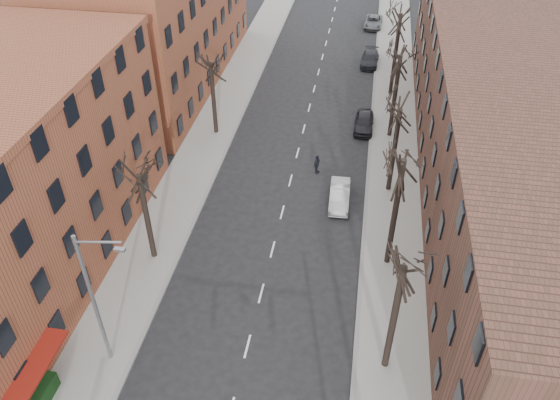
% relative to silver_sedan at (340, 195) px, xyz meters
% --- Properties ---
extents(sidewalk_left, '(4.00, 90.00, 0.15)m').
position_rel_silver_sedan_xyz_m(sidewalk_left, '(-12.00, 9.19, -0.60)').
color(sidewalk_left, gray).
rests_on(sidewalk_left, ground).
extents(sidewalk_right, '(4.00, 90.00, 0.15)m').
position_rel_silver_sedan_xyz_m(sidewalk_right, '(4.00, 9.19, -0.60)').
color(sidewalk_right, gray).
rests_on(sidewalk_right, ground).
extents(building_left_far, '(12.00, 28.00, 14.00)m').
position_rel_silver_sedan_xyz_m(building_left_far, '(-20.00, 18.19, 6.32)').
color(building_left_far, brown).
rests_on(building_left_far, ground).
extents(building_right, '(12.00, 50.00, 10.00)m').
position_rel_silver_sedan_xyz_m(building_right, '(12.00, 4.19, 4.32)').
color(building_right, '#4F2E25').
rests_on(building_right, ground).
extents(tree_right_b, '(5.20, 5.20, 10.80)m').
position_rel_silver_sedan_xyz_m(tree_right_b, '(3.60, -13.81, -0.68)').
color(tree_right_b, black).
rests_on(tree_right_b, ground).
extents(tree_right_c, '(5.20, 5.20, 11.60)m').
position_rel_silver_sedan_xyz_m(tree_right_c, '(3.60, -5.81, -0.68)').
color(tree_right_c, black).
rests_on(tree_right_c, ground).
extents(tree_right_d, '(5.20, 5.20, 10.00)m').
position_rel_silver_sedan_xyz_m(tree_right_d, '(3.60, 2.19, -0.68)').
color(tree_right_d, black).
rests_on(tree_right_d, ground).
extents(tree_right_e, '(5.20, 5.20, 10.80)m').
position_rel_silver_sedan_xyz_m(tree_right_e, '(3.60, 10.19, -0.68)').
color(tree_right_e, black).
rests_on(tree_right_e, ground).
extents(tree_right_f, '(5.20, 5.20, 11.60)m').
position_rel_silver_sedan_xyz_m(tree_right_f, '(3.60, 18.19, -0.68)').
color(tree_right_f, black).
rests_on(tree_right_f, ground).
extents(tree_left_a, '(5.20, 5.20, 9.50)m').
position_rel_silver_sedan_xyz_m(tree_left_a, '(-11.60, -7.81, -0.68)').
color(tree_left_a, black).
rests_on(tree_left_a, ground).
extents(tree_left_b, '(5.20, 5.20, 9.50)m').
position_rel_silver_sedan_xyz_m(tree_left_b, '(-11.60, 8.19, -0.68)').
color(tree_left_b, black).
rests_on(tree_left_b, ground).
extents(streetlight, '(2.45, 0.22, 9.03)m').
position_rel_silver_sedan_xyz_m(streetlight, '(-11.03, -15.81, 4.34)').
color(streetlight, slate).
rests_on(streetlight, ground).
extents(silver_sedan, '(1.58, 4.16, 1.35)m').
position_rel_silver_sedan_xyz_m(silver_sedan, '(0.00, 0.00, 0.00)').
color(silver_sedan, '#B0B2B8').
rests_on(silver_sedan, ground).
extents(parked_car_near, '(1.71, 4.17, 1.41)m').
position_rel_silver_sedan_xyz_m(parked_car_near, '(1.30, 11.05, 0.03)').
color(parked_car_near, black).
rests_on(parked_car_near, ground).
extents(parked_car_mid, '(2.01, 4.50, 1.28)m').
position_rel_silver_sedan_xyz_m(parked_car_mid, '(1.30, 25.03, -0.04)').
color(parked_car_mid, black).
rests_on(parked_car_mid, ground).
extents(parked_car_far, '(2.30, 4.61, 1.25)m').
position_rel_silver_sedan_xyz_m(parked_car_far, '(1.30, 36.46, -0.05)').
color(parked_car_far, '#5C5F64').
rests_on(parked_car_far, ground).
extents(pedestrian_crossing, '(0.70, 1.03, 1.62)m').
position_rel_silver_sedan_xyz_m(pedestrian_crossing, '(-2.10, 3.61, 0.13)').
color(pedestrian_crossing, black).
rests_on(pedestrian_crossing, ground).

